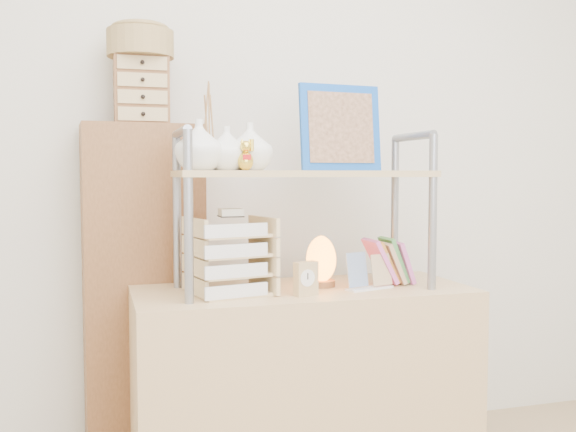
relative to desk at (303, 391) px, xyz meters
name	(u,v)px	position (x,y,z in m)	size (l,w,h in m)	color
desk	(303,391)	(0.00, 0.00, 0.00)	(1.20, 0.50, 0.75)	tan
cabinet	(144,298)	(-0.54, 0.37, 0.30)	(0.45, 0.24, 1.35)	brown
hutch	(276,166)	(-0.10, 0.01, 0.82)	(0.91, 0.34, 0.75)	gray
letter_tray	(231,260)	(-0.27, -0.04, 0.49)	(0.28, 0.27, 0.29)	tan
salt_lamp	(321,261)	(0.07, 0.02, 0.47)	(0.12, 0.11, 0.19)	brown
desk_clock	(306,279)	(-0.03, -0.13, 0.43)	(0.09, 0.06, 0.12)	tan
postcard_stand	(369,279)	(0.22, -0.08, 0.41)	(0.19, 0.10, 0.13)	white
drawer_chest	(141,91)	(-0.54, 0.35, 1.10)	(0.20, 0.16, 0.25)	brown
woven_basket	(141,44)	(-0.54, 0.35, 1.28)	(0.25, 0.25, 0.10)	olive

